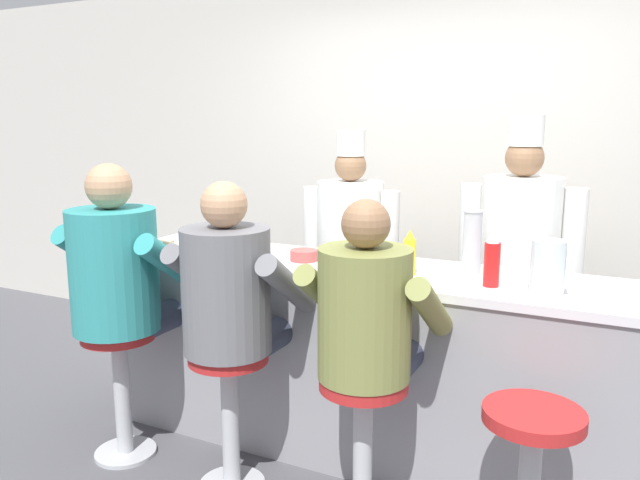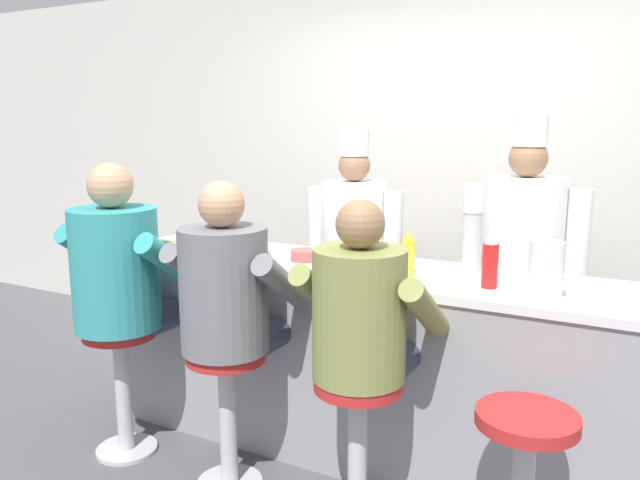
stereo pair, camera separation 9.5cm
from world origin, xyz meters
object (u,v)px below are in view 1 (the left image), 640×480
(diner_seated_grey, at_px, (231,300))
(cereal_bowl, at_px, (304,255))
(coffee_mug_tan, at_px, (167,248))
(empty_stool_round, at_px, (530,467))
(breakfast_plate, at_px, (188,244))
(diner_seated_teal, at_px, (120,278))
(cook_in_whites_far, at_px, (518,258))
(mustard_bottle_yellow, at_px, (409,254))
(water_pitcher_clear, at_px, (548,267))
(cook_in_whites_near, at_px, (350,249))
(cup_stack_steel, at_px, (472,242))
(ketchup_bottle_red, at_px, (492,260))
(diner_seated_olive, at_px, (367,326))
(coffee_mug_blue, at_px, (256,257))

(diner_seated_grey, bearing_deg, cereal_bowl, 81.32)
(coffee_mug_tan, xyz_separation_m, empty_stool_round, (1.95, -0.35, -0.57))
(breakfast_plate, distance_m, diner_seated_teal, 0.57)
(diner_seated_grey, height_order, cook_in_whites_far, cook_in_whites_far)
(empty_stool_round, bearing_deg, mustard_bottle_yellow, 141.17)
(empty_stool_round, bearing_deg, water_pitcher_clear, 94.24)
(cereal_bowl, relative_size, diner_seated_teal, 0.10)
(cook_in_whites_near, distance_m, cook_in_whites_far, 1.03)
(breakfast_plate, relative_size, cook_in_whites_far, 0.14)
(breakfast_plate, bearing_deg, cereal_bowl, -1.43)
(cup_stack_steel, height_order, cook_in_whites_far, cook_in_whites_far)
(diner_seated_teal, bearing_deg, cereal_bowl, 36.12)
(mustard_bottle_yellow, xyz_separation_m, diner_seated_teal, (-1.33, -0.49, -0.16))
(breakfast_plate, xyz_separation_m, cook_in_whites_near, (0.70, 0.72, -0.10))
(cook_in_whites_far, bearing_deg, ketchup_bottle_red, -89.34)
(empty_stool_round, relative_size, cook_in_whites_far, 0.39)
(cup_stack_steel, relative_size, diner_seated_teal, 0.20)
(diner_seated_olive, distance_m, cook_in_whites_far, 1.34)
(ketchup_bottle_red, height_order, breakfast_plate, ketchup_bottle_red)
(coffee_mug_blue, bearing_deg, empty_stool_round, -14.33)
(cereal_bowl, relative_size, diner_seated_grey, 0.10)
(cook_in_whites_far, bearing_deg, coffee_mug_blue, -139.17)
(diner_seated_grey, bearing_deg, cup_stack_steel, 35.58)
(breakfast_plate, height_order, cup_stack_steel, cup_stack_steel)
(ketchup_bottle_red, relative_size, cook_in_whites_near, 0.15)
(cereal_bowl, height_order, cook_in_whites_far, cook_in_whites_far)
(water_pitcher_clear, distance_m, breakfast_plate, 1.98)
(ketchup_bottle_red, bearing_deg, breakfast_plate, 176.54)
(water_pitcher_clear, distance_m, cook_in_whites_far, 0.89)
(breakfast_plate, xyz_separation_m, cereal_bowl, (0.77, -0.02, 0.01))
(mustard_bottle_yellow, relative_size, water_pitcher_clear, 0.94)
(coffee_mug_tan, height_order, diner_seated_olive, diner_seated_olive)
(ketchup_bottle_red, bearing_deg, cup_stack_steel, 124.02)
(breakfast_plate, bearing_deg, cook_in_whites_far, 22.50)
(cook_in_whites_far, bearing_deg, diner_seated_grey, -129.19)
(cup_stack_steel, relative_size, diner_seated_grey, 0.21)
(breakfast_plate, height_order, coffee_mug_blue, coffee_mug_blue)
(diner_seated_olive, bearing_deg, coffee_mug_blue, 156.00)
(breakfast_plate, xyz_separation_m, diner_seated_olive, (1.34, -0.57, -0.12))
(breakfast_plate, distance_m, empty_stool_round, 2.16)
(water_pitcher_clear, height_order, cup_stack_steel, cup_stack_steel)
(cup_stack_steel, bearing_deg, cereal_bowl, -172.38)
(diner_seated_teal, height_order, cook_in_whites_far, cook_in_whites_far)
(cereal_bowl, xyz_separation_m, diner_seated_olive, (0.58, -0.55, -0.13))
(coffee_mug_blue, relative_size, cook_in_whites_far, 0.08)
(cup_stack_steel, bearing_deg, coffee_mug_blue, -161.15)
(coffee_mug_tan, bearing_deg, diner_seated_olive, -13.90)
(coffee_mug_tan, bearing_deg, diner_seated_grey, -26.81)
(ketchup_bottle_red, distance_m, coffee_mug_tan, 1.69)
(ketchup_bottle_red, relative_size, diner_seated_grey, 0.17)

